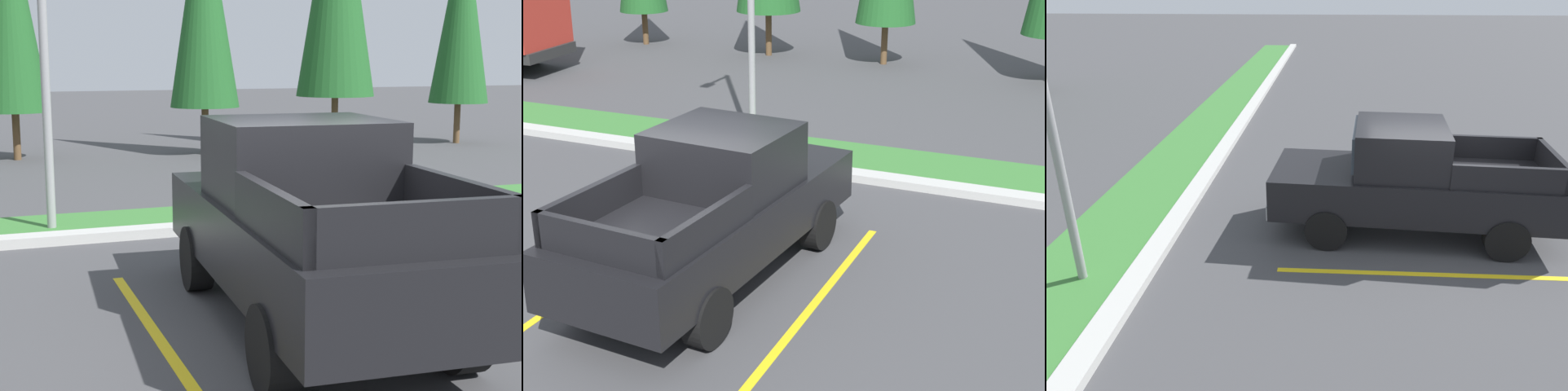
{
  "view_description": "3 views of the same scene",
  "coord_description": "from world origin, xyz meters",
  "views": [
    {
      "loc": [
        -2.86,
        -6.84,
        2.72
      ],
      "look_at": [
        0.43,
        2.18,
        1.05
      ],
      "focal_mm": 54.78,
      "sensor_mm": 36.0,
      "label": 1
    },
    {
      "loc": [
        5.08,
        -8.28,
        5.07
      ],
      "look_at": [
        0.95,
        1.3,
        1.01
      ],
      "focal_mm": 53.97,
      "sensor_mm": 36.0,
      "label": 2
    },
    {
      "loc": [
        -8.39,
        1.87,
        4.52
      ],
      "look_at": [
        -0.28,
        2.35,
        0.95
      ],
      "focal_mm": 34.45,
      "sensor_mm": 36.0,
      "label": 3
    }
  ],
  "objects": [
    {
      "name": "parking_line_near",
      "position": [
        -1.25,
        0.4,
        0.0
      ],
      "size": [
        0.12,
        4.8,
        0.01
      ],
      "primitive_type": "cube",
      "color": "yellow",
      "rests_on": "ground"
    },
    {
      "name": "parking_line_far",
      "position": [
        1.85,
        0.4,
        0.0
      ],
      "size": [
        0.12,
        4.8,
        0.01
      ],
      "primitive_type": "cube",
      "color": "yellow",
      "rests_on": "ground"
    },
    {
      "name": "cypress_tree_far_right",
      "position": [
        11.84,
        15.05,
        4.24
      ],
      "size": [
        1.87,
        1.87,
        7.2
      ],
      "color": "brown",
      "rests_on": "ground"
    },
    {
      "name": "ground_plane",
      "position": [
        0.0,
        0.0,
        0.0
      ],
      "size": [
        120.0,
        120.0,
        0.0
      ],
      "primitive_type": "plane",
      "color": "#424244"
    },
    {
      "name": "grass_median",
      "position": [
        0.0,
        6.1,
        0.03
      ],
      "size": [
        56.0,
        1.8,
        0.06
      ],
      "primitive_type": "cube",
      "color": "#387533",
      "rests_on": "ground"
    },
    {
      "name": "cypress_tree_center",
      "position": [
        -1.73,
        15.41,
        4.21
      ],
      "size": [
        1.86,
        1.86,
        7.15
      ],
      "color": "brown",
      "rests_on": "ground"
    },
    {
      "name": "pickup_truck_main",
      "position": [
        0.3,
        0.45,
        1.04
      ],
      "size": [
        2.25,
        5.34,
        2.1
      ],
      "color": "black",
      "rests_on": "ground"
    },
    {
      "name": "curb_strip",
      "position": [
        0.0,
        5.0,
        0.07
      ],
      "size": [
        56.0,
        0.4,
        0.15
      ],
      "primitive_type": "cube",
      "color": "#B2B2AD",
      "rests_on": "ground"
    }
  ]
}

